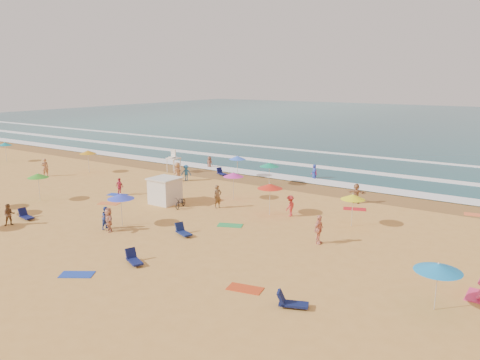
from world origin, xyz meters
The scene contains 12 objects.
ground centered at (0.00, 0.00, 0.00)m, with size 220.00×220.00×0.00m, color gold.
ocean centered at (0.00, 84.00, 0.00)m, with size 220.00×140.00×0.18m, color #0C4756.
wet_sand centered at (0.00, 12.50, 0.01)m, with size 220.00×220.00×0.00m, color olive.
surf_foam centered at (0.00, 21.32, 0.10)m, with size 200.00×18.70×0.05m.
cabana centered at (-2.65, 1.00, 1.00)m, with size 2.00×2.00×2.00m, color silver.
cabana_roof centered at (-2.65, 1.00, 2.06)m, with size 2.20×2.20×0.12m, color silver.
bicycle centered at (-0.75, 0.70, 0.44)m, with size 0.58×1.66×0.87m, color black.
lifeguard_stand centered at (-10.51, 10.82, 1.05)m, with size 1.20×1.20×2.10m, color white, non-canonical shape.
beach_umbrellas centered at (0.78, -0.12, 2.06)m, with size 61.57×25.73×0.68m.
loungers centered at (5.60, -3.30, 0.17)m, with size 59.83×22.85×0.34m.
towels centered at (-0.32, -2.00, 0.01)m, with size 36.95×29.03×0.03m.
beachgoers centered at (-0.23, 4.09, 0.81)m, with size 46.10×26.50×2.14m.
Camera 1 is at (22.77, -25.99, 9.99)m, focal length 35.00 mm.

